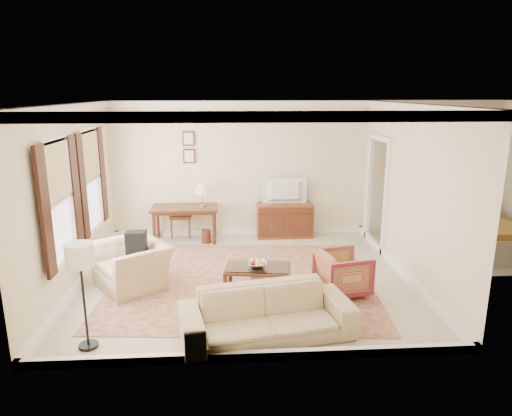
{
  "coord_description": "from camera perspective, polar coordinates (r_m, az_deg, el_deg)",
  "views": [
    {
      "loc": [
        -0.29,
        -7.22,
        3.09
      ],
      "look_at": [
        0.2,
        0.3,
        1.15
      ],
      "focal_mm": 32.0,
      "sensor_mm": 36.0,
      "label": 1
    }
  ],
  "objects": [
    {
      "name": "book_b",
      "position": [
        7.22,
        2.08,
        -9.46
      ],
      "size": [
        0.22,
        0.21,
        0.38
      ],
      "primitive_type": "imported",
      "rotation": [
        0.0,
        0.0,
        -0.74
      ],
      "color": "brown",
      "rests_on": "coffee_table"
    },
    {
      "name": "desk_chair",
      "position": [
        10.01,
        -9.38,
        -0.61
      ],
      "size": [
        0.52,
        0.52,
        1.05
      ],
      "primitive_type": null,
      "rotation": [
        0.0,
        0.0,
        0.18
      ],
      "color": "brown",
      "rests_on": "room_shell"
    },
    {
      "name": "club_armchair",
      "position": [
        7.63,
        -15.26,
        -6.04
      ],
      "size": [
        1.24,
        1.33,
        0.98
      ],
      "primitive_type": "imported",
      "rotation": [
        0.0,
        0.0,
        -0.96
      ],
      "color": "tan",
      "rests_on": "room_shell"
    },
    {
      "name": "writing_desk",
      "position": [
        9.63,
        -8.9,
        -0.47
      ],
      "size": [
        1.38,
        0.69,
        0.75
      ],
      "color": "#502516",
      "rests_on": "room_shell"
    },
    {
      "name": "desk_lamp",
      "position": [
        9.52,
        -6.71,
        1.67
      ],
      "size": [
        0.32,
        0.32,
        0.5
      ],
      "primitive_type": null,
      "color": "silver",
      "rests_on": "writing_desk"
    },
    {
      "name": "framed_prints",
      "position": [
        9.79,
        -8.4,
        7.54
      ],
      "size": [
        0.25,
        0.04,
        0.68
      ],
      "primitive_type": null,
      "color": "#502516",
      "rests_on": "room_shell"
    },
    {
      "name": "doorway",
      "position": [
        9.44,
        14.91,
        1.62
      ],
      "size": [
        0.1,
        1.12,
        2.25
      ],
      "primitive_type": null,
      "color": "white",
      "rests_on": "room_shell"
    },
    {
      "name": "window_rear",
      "position": [
        8.61,
        -19.96,
        3.26
      ],
      "size": [
        0.12,
        1.56,
        1.8
      ],
      "primitive_type": null,
      "color": "#CCB284",
      "rests_on": "room_shell"
    },
    {
      "name": "tv",
      "position": [
        9.71,
        3.68,
        3.13
      ],
      "size": [
        0.91,
        0.52,
        0.12
      ],
      "primitive_type": "imported",
      "rotation": [
        0.0,
        0.0,
        3.14
      ],
      "color": "black",
      "rests_on": "sideboard"
    },
    {
      "name": "floor_lamp",
      "position": [
        5.82,
        -21.12,
        -6.42
      ],
      "size": [
        0.33,
        0.33,
        1.35
      ],
      "color": "black",
      "rests_on": "room_shell"
    },
    {
      "name": "window_front",
      "position": [
        7.12,
        -23.42,
        0.74
      ],
      "size": [
        0.12,
        1.56,
        1.8
      ],
      "primitive_type": null,
      "color": "#CCB284",
      "rests_on": "room_shell"
    },
    {
      "name": "sideboard",
      "position": [
        9.92,
        3.59,
        -1.52
      ],
      "size": [
        1.2,
        0.46,
        0.74
      ],
      "primitive_type": "cube",
      "color": "brown",
      "rests_on": "room_shell"
    },
    {
      "name": "striped_armchair",
      "position": [
        7.27,
        10.78,
        -7.73
      ],
      "size": [
        0.82,
        0.86,
        0.75
      ],
      "primitive_type": "imported",
      "rotation": [
        0.0,
        0.0,
        1.78
      ],
      "color": "maroon",
      "rests_on": "room_shell"
    },
    {
      "name": "backpack",
      "position": [
        7.6,
        -14.73,
        -4.08
      ],
      "size": [
        0.33,
        0.38,
        0.4
      ],
      "primitive_type": "cube",
      "rotation": [
        0.0,
        0.0,
        -1.14
      ],
      "color": "black",
      "rests_on": "club_armchair"
    },
    {
      "name": "rug",
      "position": [
        7.73,
        -1.74,
        -9.08
      ],
      "size": [
        4.52,
        3.96,
        0.01
      ],
      "primitive_type": "cube",
      "rotation": [
        0.0,
        0.0,
        -0.08
      ],
      "color": "maroon",
      "rests_on": "room_shell"
    },
    {
      "name": "book_a",
      "position": [
        7.37,
        -0.76,
        -8.92
      ],
      "size": [
        0.28,
        0.12,
        0.38
      ],
      "primitive_type": "imported",
      "rotation": [
        0.0,
        0.0,
        -0.32
      ],
      "color": "brown",
      "rests_on": "coffee_table"
    },
    {
      "name": "annex_bedroom",
      "position": [
        10.02,
        24.97,
        -2.88
      ],
      "size": [
        3.0,
        2.7,
        2.9
      ],
      "color": "beige",
      "rests_on": "ground"
    },
    {
      "name": "room_shell",
      "position": [
        7.25,
        -1.44,
        9.54
      ],
      "size": [
        5.51,
        5.01,
        2.91
      ],
      "color": "beige",
      "rests_on": "ground"
    },
    {
      "name": "coffee_table",
      "position": [
        7.23,
        0.25,
        -8.04
      ],
      "size": [
        1.09,
        0.74,
        0.43
      ],
      "rotation": [
        0.0,
        0.0,
        -0.15
      ],
      "color": "#502516",
      "rests_on": "room_shell"
    },
    {
      "name": "fruit_bowl",
      "position": [
        7.15,
        0.17,
        -6.96
      ],
      "size": [
        0.42,
        0.42,
        0.1
      ],
      "primitive_type": "imported",
      "color": "silver",
      "rests_on": "coffee_table"
    },
    {
      "name": "sofa",
      "position": [
        5.94,
        1.36,
        -12.19
      ],
      "size": [
        2.27,
        1.05,
        0.86
      ],
      "primitive_type": "imported",
      "rotation": [
        0.0,
        0.0,
        0.19
      ],
      "color": "tan",
      "rests_on": "room_shell"
    }
  ]
}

